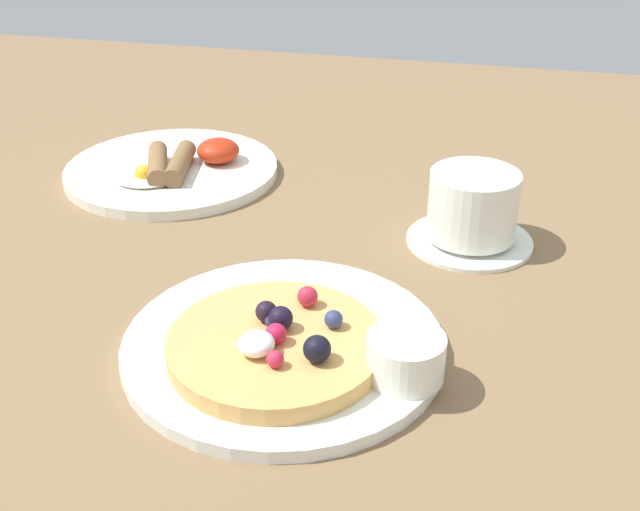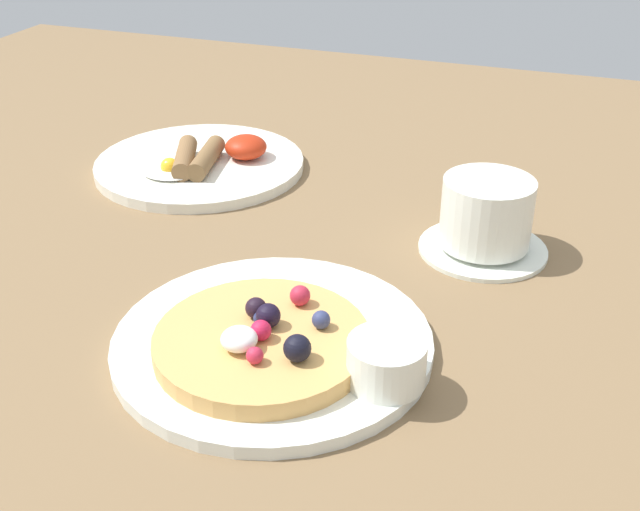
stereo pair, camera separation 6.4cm
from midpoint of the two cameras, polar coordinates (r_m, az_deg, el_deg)
ground_plane at (r=67.69cm, az=-2.16°, el=-4.67°), size 160.30×156.64×3.00cm
pancake_plate at (r=61.42cm, az=-0.43°, el=-6.30°), size 24.63×24.63×1.08cm
pancake_with_berries at (r=59.04cm, az=-1.05°, el=-6.24°), size 16.12×16.12×3.45cm
syrup_ramekin at (r=56.19cm, az=8.04°, el=-7.63°), size 5.59×5.59×3.33cm
breakfast_plate at (r=92.83cm, az=-6.66°, el=6.45°), size 23.91×23.91×1.19cm
fried_breakfast at (r=90.78cm, az=-5.90°, el=7.08°), size 11.60×12.09×2.84cm
coffee_saucer at (r=76.86cm, az=13.92°, el=0.54°), size 12.02×12.02×0.88cm
coffee_cup at (r=75.33cm, az=14.24°, el=3.09°), size 8.41×11.47×6.36cm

